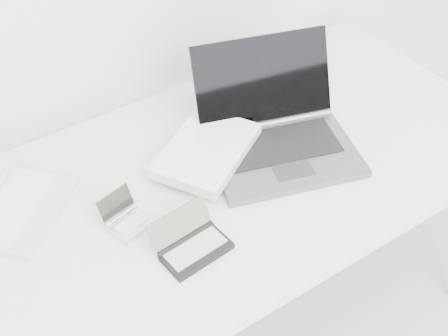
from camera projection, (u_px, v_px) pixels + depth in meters
desk at (225, 184)px, 1.67m from camera, size 1.60×0.80×0.73m
laptop_large at (252, 139)px, 1.67m from camera, size 0.61×0.47×0.24m
netbook_open_white at (1, 202)px, 1.53m from camera, size 0.44×0.44×0.09m
pda_silver at (126, 219)px, 1.49m from camera, size 0.11×0.12×0.08m
palmtop_charcoal at (192, 245)px, 1.44m from camera, size 0.17×0.14×0.08m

